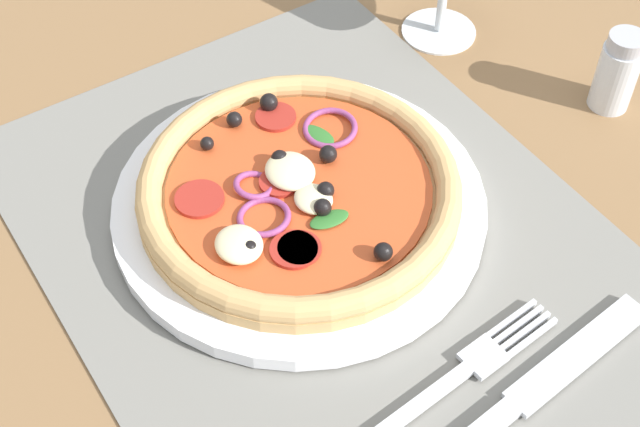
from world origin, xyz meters
TOP-DOWN VIEW (x-y plane):
  - ground_plane at (0.00, 0.00)cm, footprint 190.00×140.00cm
  - placemat at (0.00, 0.00)cm, footprint 48.01×35.58cm
  - plate at (-3.73, 0.01)cm, footprint 26.20×26.20cm
  - pizza at (-3.74, -0.05)cm, footprint 22.43×22.43cm
  - fork at (12.96, 0.55)cm, footprint 2.92×18.06cm
  - knife at (16.21, 4.01)cm, footprint 3.49×20.07cm
  - pepper_shaker at (0.47, 26.69)cm, footprint 3.20×3.20cm

SIDE VIEW (x-z plane):
  - ground_plane at x=0.00cm, z-range -2.40..0.00cm
  - placemat at x=0.00cm, z-range 0.00..0.40cm
  - fork at x=12.96cm, z-range 0.40..0.84cm
  - knife at x=16.21cm, z-range 0.35..0.96cm
  - plate at x=-3.73cm, z-range 0.40..1.60cm
  - pizza at x=-3.74cm, z-range 1.36..4.02cm
  - pepper_shaker at x=0.47cm, z-range -0.10..6.60cm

